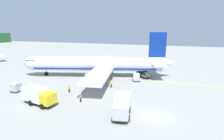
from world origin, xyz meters
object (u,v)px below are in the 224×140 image
Objects in this scene: crew_marshaller at (111,83)px; cargo_container_near at (136,77)px; cargo_container_far at (157,66)px; crew_loader_left at (69,88)px; crew_loader_right at (81,97)px; service_truck_baggage at (38,95)px; service_truck_catering at (122,105)px; service_truck_fuel at (142,71)px; cargo_container_mid at (16,88)px; airliner_foreground at (97,64)px.

cargo_container_near is at bearing -32.06° from crew_marshaller.
crew_loader_left is at bearing 153.88° from cargo_container_far.
cargo_container_far is at bearing -16.55° from crew_loader_right.
cargo_container_near is 16.78m from crew_loader_left.
crew_marshaller is at bearing -34.91° from service_truck_baggage.
service_truck_catering is 2.84× the size of cargo_container_near.
service_truck_baggage is at bearing 166.39° from crew_loader_left.
crew_loader_right is (-3.49, -4.66, 0.00)m from crew_loader_left.
cargo_container_far is at bearing -26.12° from crew_loader_left.
cargo_container_far is 1.16× the size of crew_loader_left.
service_truck_fuel is 21.73m from crew_loader_left.
cargo_container_near is 1.16× the size of cargo_container_far.
crew_loader_left is at bearing -71.73° from cargo_container_mid.
service_truck_catering reaches higher than cargo_container_near.
airliner_foreground is 24.51× the size of crew_marshaller.
service_truck_catering is at bearing 177.51° from cargo_container_far.
cargo_container_near is at bearing -53.82° from cargo_container_mid.
cargo_container_far is (17.02, -3.18, -0.11)m from cargo_container_near.
cargo_container_far reaches higher than crew_loader_right.
crew_loader_left is at bearing 179.25° from airliner_foreground.
airliner_foreground is 13.70m from crew_loader_left.
service_truck_fuel is 5.95m from cargo_container_near.
crew_loader_right is at bearing -126.86° from crew_loader_left.
airliner_foreground is 21.91× the size of cargo_container_far.
airliner_foreground is at bearing -32.11° from cargo_container_mid.
service_truck_catering is 35.07m from cargo_container_far.
crew_loader_right is at bearing 75.87° from service_truck_catering.
cargo_container_mid reaches higher than cargo_container_far.
crew_marshaller reaches higher than crew_loader_right.
service_truck_fuel is at bearing 165.56° from cargo_container_far.
service_truck_baggage is at bearing 146.07° from cargo_container_near.
service_truck_baggage is at bearing 174.89° from airliner_foreground.
cargo_container_mid is (-16.93, 10.63, -2.45)m from airliner_foreground.
cargo_container_near is (19.17, -12.90, -0.63)m from service_truck_baggage.
cargo_container_near is at bearing -42.18° from crew_loader_left.
service_truck_baggage is at bearing 94.57° from service_truck_catering.
crew_marshaller is at bearing -50.96° from crew_loader_left.
crew_loader_right is (-0.04, -15.11, 0.01)m from cargo_container_mid.
cargo_container_far is (11.08, -2.85, -0.30)m from service_truck_fuel.
crew_marshaller is at bearing -14.68° from crew_loader_right.
service_truck_baggage reaches higher than crew_loader_left.
service_truck_catering reaches higher than service_truck_fuel.
crew_loader_left is 5.82m from crew_loader_right.
service_truck_fuel is 31.02m from cargo_container_mid.
crew_marshaller is at bearing -62.34° from cargo_container_mid.
crew_loader_left is at bearing 66.68° from service_truck_catering.
airliner_foreground is at bearing 113.21° from service_truck_fuel.
airliner_foreground is 20.38m from service_truck_baggage.
crew_loader_left is (-29.45, 14.45, 0.07)m from cargo_container_far.
cargo_container_mid is 41.26m from cargo_container_far.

